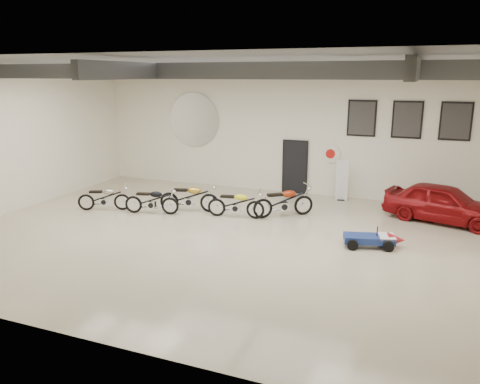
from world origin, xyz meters
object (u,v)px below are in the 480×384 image
at_px(motorcycle_black, 151,200).
at_px(banner_stand, 342,179).
at_px(motorcycle_red, 284,201).
at_px(motorcycle_gold, 189,197).
at_px(go_kart, 374,236).
at_px(vintage_car, 443,203).
at_px(motorcycle_silver, 104,197).
at_px(motorcycle_yellow, 236,203).

bearing_deg(motorcycle_black, banner_stand, 22.97).
relative_size(banner_stand, motorcycle_red, 0.79).
distance_m(motorcycle_gold, go_kart, 6.55).
distance_m(motorcycle_black, motorcycle_red, 4.53).
xyz_separation_m(banner_stand, vintage_car, (3.53, -1.50, -0.20)).
bearing_deg(motorcycle_silver, motorcycle_gold, -4.44).
bearing_deg(go_kart, motorcycle_black, 161.82).
distance_m(motorcycle_red, vintage_car, 5.17).
xyz_separation_m(motorcycle_black, motorcycle_red, (4.32, 1.35, 0.06)).
height_order(motorcycle_silver, motorcycle_red, motorcycle_red).
height_order(motorcycle_silver, motorcycle_yellow, motorcycle_yellow).
bearing_deg(motorcycle_yellow, go_kart, -22.58).
height_order(motorcycle_red, go_kart, motorcycle_red).
xyz_separation_m(motorcycle_black, vintage_car, (9.31, 2.72, 0.14)).
distance_m(motorcycle_silver, go_kart, 9.31).
relative_size(motorcycle_black, motorcycle_gold, 0.91).
distance_m(motorcycle_gold, motorcycle_red, 3.31).
relative_size(motorcycle_yellow, motorcycle_red, 0.91).
bearing_deg(vintage_car, motorcycle_red, 120.91).
distance_m(banner_stand, motorcycle_gold, 5.86).
relative_size(motorcycle_silver, motorcycle_black, 0.97).
bearing_deg(motorcycle_silver, motorcycle_red, -8.56).
bearing_deg(motorcycle_black, motorcycle_gold, 21.22).
xyz_separation_m(banner_stand, motorcycle_gold, (-4.71, -3.48, -0.30)).
bearing_deg(motorcycle_yellow, banner_stand, 42.07).
height_order(motorcycle_gold, go_kart, motorcycle_gold).
relative_size(banner_stand, motorcycle_gold, 0.81).
xyz_separation_m(banner_stand, motorcycle_silver, (-7.58, -4.46, -0.36)).
bearing_deg(go_kart, motorcycle_yellow, 151.54).
distance_m(motorcycle_red, go_kart, 3.68).
bearing_deg(motorcycle_red, banner_stand, 25.26).
bearing_deg(go_kart, motorcycle_red, 135.44).
bearing_deg(motorcycle_yellow, motorcycle_silver, -177.52).
bearing_deg(motorcycle_gold, vintage_car, -0.57).
distance_m(motorcycle_gold, motorcycle_yellow, 1.79).
bearing_deg(motorcycle_red, motorcycle_black, 159.66).
bearing_deg(vintage_car, motorcycle_yellow, 123.26).
height_order(motorcycle_black, motorcycle_gold, motorcycle_gold).
xyz_separation_m(motorcycle_black, motorcycle_gold, (1.07, 0.73, 0.05)).
height_order(motorcycle_gold, motorcycle_yellow, motorcycle_gold).
distance_m(banner_stand, motorcycle_yellow, 4.61).
xyz_separation_m(banner_stand, motorcycle_red, (-1.46, -2.86, -0.29)).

